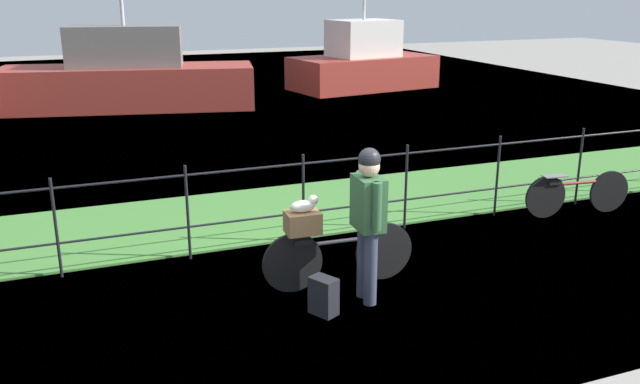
% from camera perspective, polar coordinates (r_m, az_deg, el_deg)
% --- Properties ---
extents(ground_plane, '(60.00, 60.00, 0.00)m').
position_cam_1_polar(ground_plane, '(7.29, 3.53, -9.19)').
color(ground_plane, gray).
extents(grass_strip, '(27.00, 2.40, 0.03)m').
position_cam_1_polar(grass_strip, '(9.99, -3.99, -1.68)').
color(grass_strip, '#478438').
rests_on(grass_strip, ground).
extents(harbor_water, '(30.00, 30.00, 0.00)m').
position_cam_1_polar(harbor_water, '(19.25, -12.83, 7.07)').
color(harbor_water, slate).
rests_on(harbor_water, ground).
extents(iron_fence, '(18.04, 0.04, 1.20)m').
position_cam_1_polar(iron_fence, '(8.60, -1.43, -0.08)').
color(iron_fence, black).
rests_on(iron_fence, ground).
extents(bicycle_main, '(1.77, 0.18, 0.68)m').
position_cam_1_polar(bicycle_main, '(7.48, 1.52, -5.46)').
color(bicycle_main, black).
rests_on(bicycle_main, ground).
extents(wooden_crate, '(0.38, 0.29, 0.24)m').
position_cam_1_polar(wooden_crate, '(7.20, -1.49, -2.62)').
color(wooden_crate, olive).
rests_on(wooden_crate, bicycle_main).
extents(terrier_dog, '(0.32, 0.15, 0.18)m').
position_cam_1_polar(terrier_dog, '(7.14, -1.32, -1.12)').
color(terrier_dog, silver).
rests_on(terrier_dog, wooden_crate).
extents(cyclist_person, '(0.28, 0.54, 1.68)m').
position_cam_1_polar(cyclist_person, '(6.91, 4.15, -1.70)').
color(cyclist_person, '#383D51').
rests_on(cyclist_person, ground).
extents(backpack_on_paving, '(0.29, 0.33, 0.40)m').
position_cam_1_polar(backpack_on_paving, '(6.91, 0.31, -8.89)').
color(backpack_on_paving, black).
rests_on(backpack_on_paving, ground).
extents(bicycle_parked, '(1.69, 0.28, 0.63)m').
position_cam_1_polar(bicycle_parked, '(10.48, 21.11, -0.07)').
color(bicycle_parked, black).
rests_on(bicycle_parked, ground).
extents(moored_boat_near, '(7.06, 3.36, 3.84)m').
position_cam_1_polar(moored_boat_near, '(19.27, -16.14, 9.33)').
color(moored_boat_near, '#9E3328').
rests_on(moored_boat_near, ground).
extents(moored_boat_mid, '(4.98, 3.00, 3.82)m').
position_cam_1_polar(moored_boat_mid, '(22.38, 3.70, 10.90)').
color(moored_boat_mid, '#9E3328').
rests_on(moored_boat_mid, ground).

